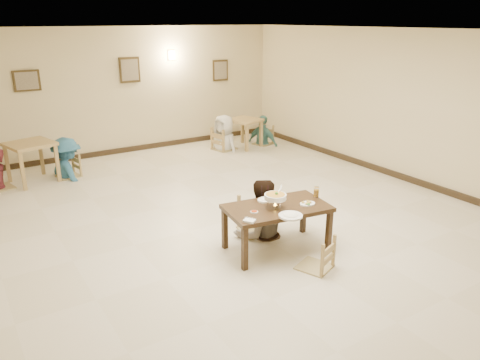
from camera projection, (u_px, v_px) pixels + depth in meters
floor at (236, 219)px, 7.80m from camera, size 10.00×10.00×0.00m
ceiling at (236, 30)px, 6.81m from camera, size 10.00×10.00×0.00m
wall_back at (127, 91)px, 11.29m from camera, size 10.00×0.00×10.00m
wall_right at (406, 106)px, 9.33m from camera, size 0.00×10.00×10.00m
baseboard_back at (132, 149)px, 11.74m from camera, size 8.00×0.06×0.12m
baseboard_right at (397, 175)px, 9.79m from camera, size 0.06×10.00×0.12m
picture_a at (27, 81)px, 10.01m from camera, size 0.55×0.04×0.45m
picture_b at (130, 70)px, 11.14m from camera, size 0.50×0.04×0.60m
picture_c at (220, 70)px, 12.46m from camera, size 0.45×0.04×0.55m
wall_sconce at (171, 55)px, 11.60m from camera, size 0.16×0.05×0.22m
main_table at (277, 211)px, 6.58m from camera, size 1.54×1.01×0.67m
chair_far at (257, 200)px, 7.18m from camera, size 0.49×0.49×1.05m
chair_near at (316, 238)px, 6.13m from camera, size 0.41×0.41×0.88m
main_diner at (261, 180)px, 6.97m from camera, size 0.97×0.81×1.78m
curry_warmer at (275, 197)px, 6.45m from camera, size 0.34×0.31×0.28m
rice_plate_far at (267, 199)px, 6.76m from camera, size 0.30×0.30×0.07m
rice_plate_near at (291, 215)px, 6.21m from camera, size 0.32×0.32×0.07m
fried_plate at (308, 203)px, 6.61m from camera, size 0.23×0.23×0.05m
chili_dish at (254, 212)px, 6.34m from camera, size 0.11×0.11×0.02m
napkin_cutlery at (249, 221)px, 6.06m from camera, size 0.20×0.23×0.03m
drink_glass at (316, 192)px, 6.87m from camera, size 0.08×0.08×0.15m
bg_table_left at (30, 149)px, 9.35m from camera, size 1.01×1.01×0.82m
bg_table_right at (245, 124)px, 11.96m from camera, size 0.93×0.93×0.73m
bg_chair_lr at (66, 156)px, 9.73m from camera, size 0.43×0.43×0.91m
bg_chair_rl at (224, 129)px, 11.75m from camera, size 0.51×0.51×1.08m
bg_chair_rr at (263, 127)px, 12.26m from camera, size 0.44×0.44×0.94m
bg_diner_b at (64, 138)px, 9.60m from camera, size 0.90×1.22×1.69m
bg_diner_c at (224, 115)px, 11.64m from camera, size 0.74×0.97×1.78m
bg_diner_d at (263, 116)px, 12.16m from camera, size 0.68×0.98×1.54m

